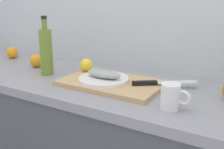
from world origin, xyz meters
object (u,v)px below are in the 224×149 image
Objects in this scene: fish_fillet at (104,74)px; white_plate at (104,79)px; chef_knife at (157,83)px; lemon_0 at (86,65)px; coffee_mug_0 at (171,97)px; olive_oil_bottle at (46,51)px; orange_0 at (12,53)px; cutting_board at (112,83)px.

white_plate is at bearing 153.43° from fish_fillet.
lemon_0 is (-0.39, 0.02, 0.02)m from chef_knife.
chef_knife is 2.29× the size of coffee_mug_0.
fish_fillet reaches higher than chef_knife.
olive_oil_bottle is (-0.35, -0.00, 0.07)m from fish_fillet.
orange_0 is (-0.64, 0.07, -0.02)m from lemon_0.
coffee_mug_0 is (0.13, -0.18, 0.02)m from chef_knife.
orange_0 is (-0.81, 0.16, -0.02)m from fish_fillet.
olive_oil_bottle is (-0.58, -0.07, 0.09)m from chef_knife.
orange_0 is at bearing 168.84° from fish_fillet.
lemon_0 is (-0.17, 0.09, -0.00)m from fish_fillet.
cutting_board is 4.16× the size of coffee_mug_0.
orange_0 reaches higher than white_plate.
chef_knife reaches higher than white_plate.
chef_knife reaches higher than cutting_board.
coffee_mug_0 is (0.36, -0.11, -0.01)m from fish_fillet.
olive_oil_bottle reaches higher than chef_knife.
fish_fillet is 0.19m from lemon_0.
chef_knife is 0.59m from olive_oil_bottle.
cutting_board is at bearing 3.22° from olive_oil_bottle.
coffee_mug_0 is at bearing -21.00° from lemon_0.
olive_oil_bottle is (-0.18, -0.10, 0.07)m from lemon_0.
lemon_0 is 0.22m from olive_oil_bottle.
coffee_mug_0 is (0.70, -0.11, -0.08)m from olive_oil_bottle.
lemon_0 reaches higher than orange_0.
chef_knife is 3.86× the size of lemon_0.
white_plate is at bearing -11.16° from orange_0.
orange_0 is at bearing 139.39° from chef_knife.
white_plate is at bearing -150.03° from cutting_board.
cutting_board is 0.04m from white_plate.
coffee_mug_0 is at bearing -21.28° from cutting_board.
lemon_0 reaches higher than cutting_board.
orange_0 reaches higher than fish_fillet.
lemon_0 is (-0.20, 0.07, 0.04)m from cutting_board.
orange_0 is at bearing 167.10° from coffee_mug_0.
orange_0 reaches higher than cutting_board.
olive_oil_bottle reaches higher than cutting_board.
coffee_mug_0 is at bearing -12.90° from orange_0.
chef_knife is at bearing 7.24° from olive_oil_bottle.
fish_fillet is 0.24m from chef_knife.
lemon_0 reaches higher than fish_fillet.
lemon_0 is at bearing 150.55° from white_plate.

